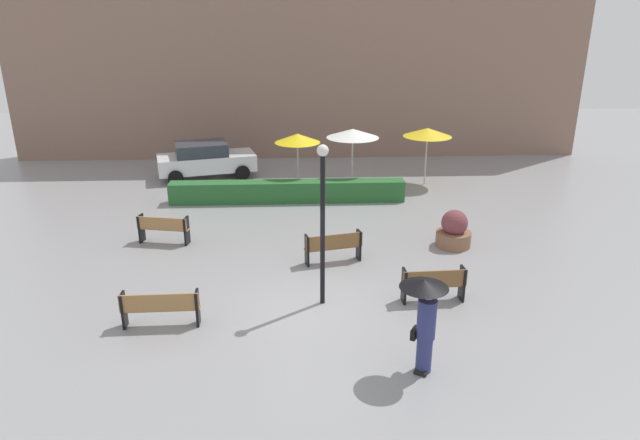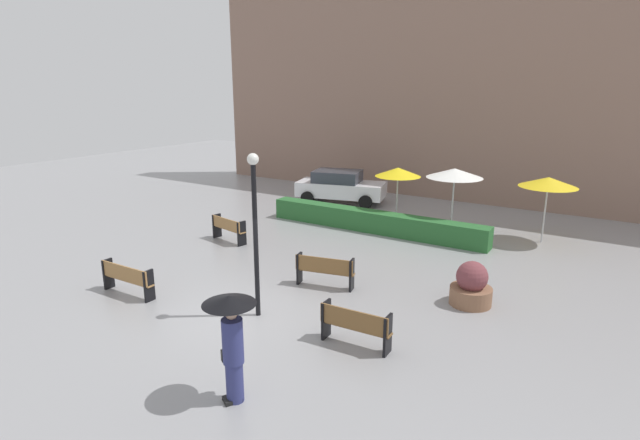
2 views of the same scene
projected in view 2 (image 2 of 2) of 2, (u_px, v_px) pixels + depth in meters
ground_plane at (244, 315)px, 12.60m from camera, size 60.00×60.00×0.00m
bench_mid_center at (325, 269)px, 14.21m from camera, size 1.72×0.70×0.91m
bench_near_right at (355, 325)px, 10.97m from camera, size 1.63×0.44×0.90m
bench_near_left at (127, 277)px, 13.67m from camera, size 1.81×0.36×0.87m
bench_far_left at (228, 228)px, 18.36m from camera, size 1.66×0.66×0.90m
pedestrian_with_umbrella at (232, 334)px, 8.90m from camera, size 0.97×0.97×2.03m
planter_pot at (471, 286)px, 13.10m from camera, size 1.09×1.09×1.18m
lamp_post at (255, 219)px, 11.96m from camera, size 0.28×0.28×4.07m
patio_umbrella_yellow at (398, 172)px, 19.96m from camera, size 1.82×1.82×2.41m
patio_umbrella_white at (455, 173)px, 18.94m from camera, size 2.12×2.12×2.54m
patio_umbrella_yellow_far at (548, 182)px, 17.85m from camera, size 2.02×2.02×2.41m
hedge_strip at (373, 222)px, 19.66m from camera, size 9.03×0.70×0.81m
building_facade at (459, 90)px, 24.22m from camera, size 28.00×1.20×10.68m
parked_car at (340, 186)px, 24.41m from camera, size 4.50×2.78×1.57m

